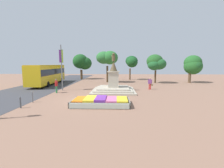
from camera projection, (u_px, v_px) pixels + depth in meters
name	position (u px, v px, depth m)	size (l,w,h in m)	color
ground_plane	(87.00, 101.00, 14.78)	(80.59, 80.59, 0.00)	#8C6651
flower_planter	(101.00, 102.00, 13.16)	(5.08, 2.66, 0.67)	#38281C
statue_monument	(114.00, 85.00, 19.82)	(5.55, 5.55, 5.03)	#B1A793
banner_pole	(62.00, 66.00, 20.12)	(0.23, 1.05, 6.14)	slate
city_bus	(48.00, 73.00, 26.40)	(3.17, 11.58, 3.44)	gold
pedestrian_with_handbag	(150.00, 83.00, 21.21)	(0.73, 0.22, 1.70)	red
pedestrian_near_planter	(56.00, 85.00, 18.67)	(0.24, 0.57, 1.76)	#338C4C
kerb_bollard_mid_a	(20.00, 102.00, 12.20)	(0.13, 0.13, 0.93)	#4C5156
kerb_bollard_mid_b	(32.00, 97.00, 14.04)	(0.13, 0.13, 1.02)	slate
park_tree_far_left	(107.00, 58.00, 29.04)	(4.24, 3.44, 6.12)	#4C3823
park_tree_behind_statue	(156.00, 63.00, 28.23)	(3.56, 3.24, 5.44)	#4C3823
park_tree_far_right	(193.00, 65.00, 28.99)	(3.36, 3.45, 5.31)	brown
park_tree_street_side	(82.00, 62.00, 35.89)	(4.48, 3.88, 5.98)	#4C3823
park_tree_mid_canopy	(132.00, 62.00, 34.53)	(2.84, 3.23, 5.53)	brown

